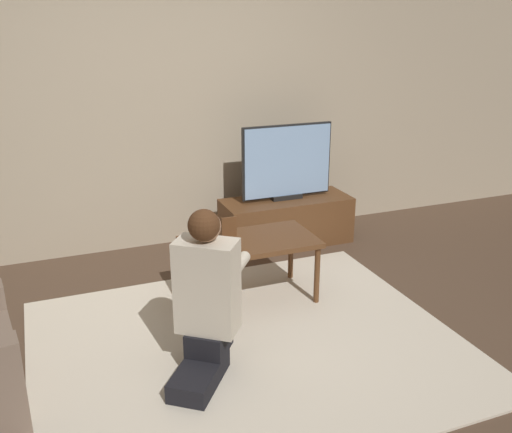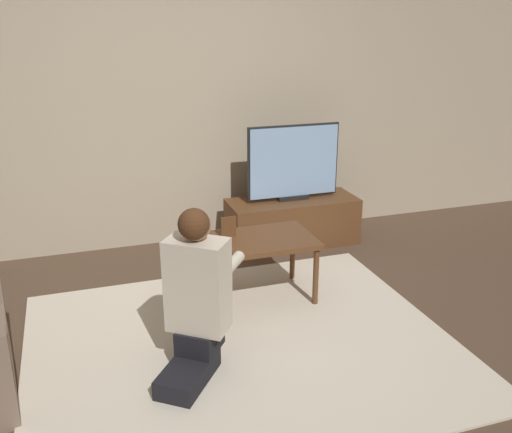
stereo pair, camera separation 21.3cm
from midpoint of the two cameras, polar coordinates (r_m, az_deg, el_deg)
ground_plane at (r=3.67m, az=0.29°, el=-12.88°), size 10.00×10.00×0.00m
wall_back at (r=5.01m, az=-6.92°, el=11.71°), size 10.00×0.06×2.60m
rug at (r=3.67m, az=0.29°, el=-12.77°), size 2.62×2.19×0.02m
tv_stand at (r=5.15m, az=4.83°, el=-0.52°), size 1.16×0.45×0.42m
tv at (r=5.00m, az=4.99°, el=5.40°), size 0.83×0.08×0.67m
coffee_table at (r=4.02m, az=0.77°, el=-3.02°), size 0.93×0.52×0.48m
person_kneeling at (r=3.23m, az=-4.04°, el=-7.82°), size 0.67×0.78×0.98m
picture_frame at (r=4.03m, az=-1.25°, el=-1.05°), size 0.11×0.01×0.15m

